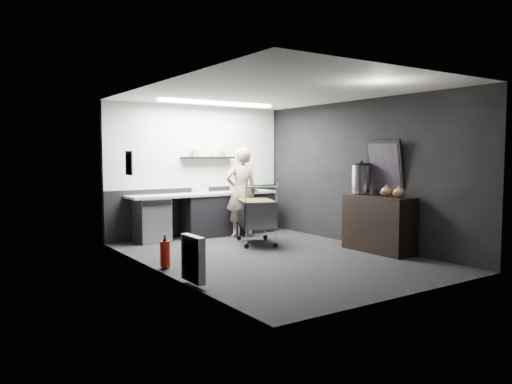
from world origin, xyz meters
TOP-DOWN VIEW (x-y plane):
  - floor at (0.00, 0.00)m, footprint 5.50×5.50m
  - ceiling at (0.00, 0.00)m, footprint 5.50×5.50m
  - wall_back at (0.00, 2.75)m, footprint 5.50×0.00m
  - wall_front at (0.00, -2.75)m, footprint 5.50×0.00m
  - wall_left at (-2.00, 0.00)m, footprint 0.00×5.50m
  - wall_right at (2.00, 0.00)m, footprint 0.00×5.50m
  - kitchen_wall_panel at (0.00, 2.73)m, footprint 3.95×0.02m
  - dado_panel at (0.00, 2.73)m, footprint 3.95×0.02m
  - floating_shelf at (0.20, 2.62)m, footprint 1.20×0.22m
  - wall_clock at (1.40, 2.72)m, footprint 0.20×0.03m
  - poster at (-1.98, 1.30)m, footprint 0.02×0.30m
  - poster_red_band at (-1.98, 1.30)m, footprint 0.02×0.22m
  - radiator at (-1.94, -0.90)m, footprint 0.10×0.50m
  - ceiling_strip at (0.00, 1.85)m, footprint 2.40×0.20m
  - prep_counter at (0.14, 2.42)m, footprint 3.20×0.61m
  - person at (0.61, 1.97)m, footprint 0.75×0.59m
  - shopping_cart at (0.41, 1.12)m, footprint 0.98×1.25m
  - sideboard at (1.75, -0.66)m, footprint 0.56×1.30m
  - fire_extinguisher at (-1.85, 0.19)m, footprint 0.15×0.15m
  - cardboard_box at (0.92, 2.37)m, footprint 0.61×0.52m
  - pink_tub at (-0.03, 2.42)m, footprint 0.21×0.21m
  - white_container at (-0.20, 2.37)m, footprint 0.20×0.17m

SIDE VIEW (x-z plane):
  - floor at x=0.00m, z-range 0.00..0.00m
  - fire_extinguisher at x=-1.85m, z-range -0.01..0.47m
  - radiator at x=-1.94m, z-range 0.05..0.65m
  - prep_counter at x=0.14m, z-range 0.01..0.91m
  - dado_panel at x=0.00m, z-range 0.00..1.00m
  - shopping_cart at x=0.41m, z-range -0.03..1.10m
  - sideboard at x=1.75m, z-range -0.36..1.59m
  - person at x=0.61m, z-range 0.00..1.83m
  - cardboard_box at x=0.92m, z-range 0.90..1.00m
  - white_container at x=-0.20m, z-range 0.90..1.05m
  - pink_tub at x=-0.03m, z-range 0.90..1.11m
  - wall_back at x=0.00m, z-range -1.40..4.10m
  - wall_front at x=0.00m, z-range -1.40..4.10m
  - wall_left at x=-2.00m, z-range -1.40..4.10m
  - wall_right at x=2.00m, z-range -1.40..4.10m
  - poster at x=-1.98m, z-range 1.35..1.75m
  - floating_shelf at x=0.20m, z-range 1.60..1.64m
  - poster_red_band at x=-1.98m, z-range 1.57..1.67m
  - kitchen_wall_panel at x=0.00m, z-range 1.00..2.70m
  - wall_clock at x=1.40m, z-range 2.05..2.25m
  - ceiling_strip at x=0.00m, z-range 2.65..2.69m
  - ceiling at x=0.00m, z-range 2.70..2.70m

